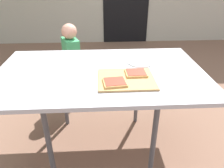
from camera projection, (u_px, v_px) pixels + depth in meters
ground_plane at (102, 146)px, 1.91m from camera, size 16.00×16.00×0.00m
dining_table at (100, 77)px, 1.58m from camera, size 1.50×0.92×0.73m
cutting_board at (126, 79)px, 1.43m from camera, size 0.37×0.32×0.01m
pizza_slice_far_right at (136, 73)px, 1.48m from camera, size 0.15×0.13×0.02m
pizza_slice_near_left at (115, 82)px, 1.36m from camera, size 0.16×0.15×0.02m
plate_white_right at (141, 62)px, 1.69m from camera, size 0.21×0.21×0.01m
child_left at (72, 60)px, 2.34m from camera, size 0.22×0.27×0.90m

